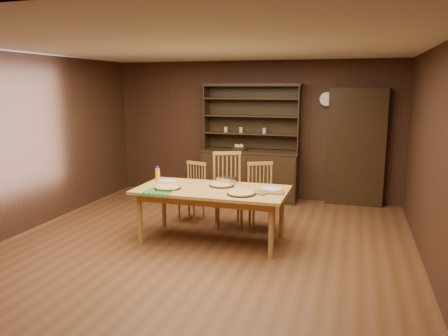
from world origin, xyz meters
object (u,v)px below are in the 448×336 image
(chair_left, at_px, (194,189))
(chair_center, at_px, (228,187))
(china_hutch, at_px, (250,168))
(chair_right, at_px, (261,194))
(juice_bottle, at_px, (158,174))
(dining_table, at_px, (212,194))

(chair_left, relative_size, chair_center, 0.82)
(china_hutch, xyz_separation_m, chair_right, (0.56, -1.62, -0.07))
(chair_left, relative_size, chair_right, 0.93)
(chair_left, height_order, juice_bottle, juice_bottle)
(dining_table, distance_m, juice_bottle, 0.97)
(juice_bottle, bearing_deg, china_hutch, 67.83)
(dining_table, bearing_deg, juice_bottle, 165.20)
(dining_table, relative_size, juice_bottle, 9.55)
(chair_center, bearing_deg, china_hutch, 67.39)
(dining_table, distance_m, chair_right, 0.96)
(chair_left, bearing_deg, juice_bottle, -101.98)
(china_hutch, xyz_separation_m, chair_left, (-0.57, -1.52, -0.11))
(chair_center, height_order, chair_right, chair_center)
(dining_table, relative_size, chair_right, 2.06)
(chair_right, xyz_separation_m, juice_bottle, (-1.44, -0.55, 0.32))
(chair_right, distance_m, juice_bottle, 1.58)
(chair_left, xyz_separation_m, juice_bottle, (-0.32, -0.65, 0.36))
(china_hutch, height_order, chair_center, china_hutch)
(chair_center, distance_m, juice_bottle, 1.10)
(chair_left, height_order, chair_center, chair_center)
(chair_center, relative_size, chair_right, 1.13)
(chair_left, bearing_deg, china_hutch, 83.44)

